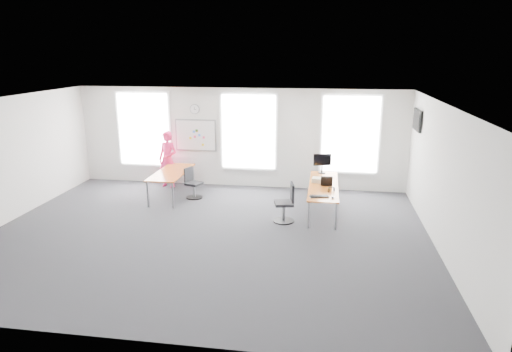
% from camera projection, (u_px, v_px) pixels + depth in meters
% --- Properties ---
extents(floor, '(10.00, 10.00, 0.00)m').
position_uv_depth(floor, '(207.00, 234.00, 10.40)').
color(floor, '#252529').
rests_on(floor, ground).
extents(ceiling, '(10.00, 10.00, 0.00)m').
position_uv_depth(ceiling, '(203.00, 102.00, 9.60)').
color(ceiling, white).
rests_on(ceiling, ground).
extents(wall_back, '(10.00, 0.00, 10.00)m').
position_uv_depth(wall_back, '(239.00, 138.00, 13.81)').
color(wall_back, silver).
rests_on(wall_back, ground).
extents(wall_front, '(10.00, 0.00, 10.00)m').
position_uv_depth(wall_front, '(129.00, 245.00, 6.19)').
color(wall_front, silver).
rests_on(wall_front, ground).
extents(wall_right, '(0.00, 10.00, 10.00)m').
position_uv_depth(wall_right, '(444.00, 180.00, 9.27)').
color(wall_right, silver).
rests_on(wall_right, ground).
extents(window_left, '(1.60, 0.06, 2.20)m').
position_uv_depth(window_left, '(144.00, 129.00, 14.17)').
color(window_left, silver).
rests_on(window_left, wall_back).
extents(window_mid, '(1.60, 0.06, 2.20)m').
position_uv_depth(window_mid, '(249.00, 132.00, 13.69)').
color(window_mid, silver).
rests_on(window_mid, wall_back).
extents(window_right, '(1.60, 0.06, 2.20)m').
position_uv_depth(window_right, '(350.00, 135.00, 13.25)').
color(window_right, silver).
rests_on(window_right, wall_back).
extents(desk_right, '(0.75, 2.82, 0.69)m').
position_uv_depth(desk_right, '(323.00, 187.00, 11.84)').
color(desk_right, '#C76C1E').
rests_on(desk_right, ground).
extents(desk_left, '(0.82, 2.04, 0.75)m').
position_uv_depth(desk_left, '(171.00, 174.00, 12.92)').
color(desk_left, '#C76C1E').
rests_on(desk_left, ground).
extents(chair_right, '(0.52, 0.52, 0.97)m').
position_uv_depth(chair_right, '(286.00, 205.00, 11.10)').
color(chair_right, black).
rests_on(chair_right, ground).
extents(chair_left, '(0.51, 0.51, 0.87)m').
position_uv_depth(chair_left, '(193.00, 185.00, 12.93)').
color(chair_left, black).
rests_on(chair_left, ground).
extents(person, '(0.72, 0.58, 1.72)m').
position_uv_depth(person, '(168.00, 159.00, 13.87)').
color(person, '#E62360').
rests_on(person, ground).
extents(whiteboard, '(1.20, 0.03, 0.90)m').
position_uv_depth(whiteboard, '(196.00, 135.00, 13.97)').
color(whiteboard, white).
rests_on(whiteboard, wall_back).
extents(wall_clock, '(0.30, 0.04, 0.30)m').
position_uv_depth(wall_clock, '(195.00, 109.00, 13.76)').
color(wall_clock, gray).
rests_on(wall_clock, wall_back).
extents(tv, '(0.06, 0.90, 0.55)m').
position_uv_depth(tv, '(417.00, 120.00, 11.92)').
color(tv, black).
rests_on(tv, wall_right).
extents(keyboard, '(0.47, 0.29, 0.02)m').
position_uv_depth(keyboard, '(319.00, 196.00, 10.86)').
color(keyboard, black).
rests_on(keyboard, desk_right).
extents(mouse, '(0.08, 0.12, 0.04)m').
position_uv_depth(mouse, '(333.00, 198.00, 10.74)').
color(mouse, black).
rests_on(mouse, desk_right).
extents(lens_cap, '(0.06, 0.06, 0.01)m').
position_uv_depth(lens_cap, '(329.00, 192.00, 11.23)').
color(lens_cap, black).
rests_on(lens_cap, desk_right).
extents(headphones, '(0.17, 0.09, 0.10)m').
position_uv_depth(headphones, '(331.00, 189.00, 11.33)').
color(headphones, black).
rests_on(headphones, desk_right).
extents(laptop_sleeve, '(0.30, 0.16, 0.24)m').
position_uv_depth(laptop_sleeve, '(327.00, 182.00, 11.71)').
color(laptop_sleeve, black).
rests_on(laptop_sleeve, desk_right).
extents(paper_stack, '(0.37, 0.29, 0.12)m').
position_uv_depth(paper_stack, '(319.00, 180.00, 12.07)').
color(paper_stack, beige).
rests_on(paper_stack, desk_right).
extents(monitor, '(0.50, 0.21, 0.56)m').
position_uv_depth(monitor, '(322.00, 162.00, 12.89)').
color(monitor, black).
rests_on(monitor, desk_right).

